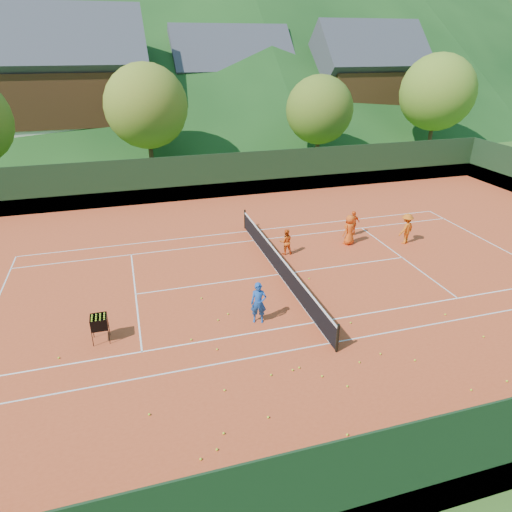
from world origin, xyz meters
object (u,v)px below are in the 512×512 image
object	(u,v)px
student_a	(286,242)
tennis_net	(280,265)
coach	(259,303)
chalet_left	(71,90)
chalet_mid	(231,89)
chalet_right	(364,87)
student_d	(406,229)
ball_hopper	(99,323)
student_c	(349,230)
student_b	(353,223)

from	to	relation	value
student_a	tennis_net	xyz separation A→B (m)	(-1.04, -2.04, -0.16)
coach	chalet_left	world-z (taller)	chalet_left
chalet_mid	chalet_right	size ratio (longest dim) A/B	1.06
student_d	chalet_mid	bearing A→B (deg)	-111.15
ball_hopper	chalet_left	world-z (taller)	chalet_left
chalet_left	student_c	bearing A→B (deg)	-62.19
student_b	chalet_mid	size ratio (longest dim) A/B	0.11
student_b	tennis_net	size ratio (longest dim) A/B	0.12
student_d	tennis_net	bearing A→B (deg)	-12.10
student_d	ball_hopper	world-z (taller)	student_d
student_a	chalet_left	xyz separation A→B (m)	(-11.04, 27.96, 4.97)
student_a	tennis_net	world-z (taller)	student_a
student_d	chalet_right	distance (m)	31.37
chalet_left	student_d	bearing A→B (deg)	-58.37
coach	student_d	distance (m)	10.78
student_b	student_c	distance (m)	1.30
tennis_net	chalet_left	bearing A→B (deg)	108.43
student_b	ball_hopper	bearing A→B (deg)	14.51
coach	chalet_mid	bearing A→B (deg)	96.76
student_b	chalet_mid	xyz separation A→B (m)	(0.61, 30.68, 4.27)
student_a	student_d	xyz separation A→B (m)	(6.48, -0.48, 0.15)
ball_hopper	student_c	bearing A→B (deg)	23.36
student_a	ball_hopper	size ratio (longest dim) A/B	1.32
ball_hopper	chalet_mid	size ratio (longest dim) A/B	0.08
coach	chalet_right	bearing A→B (deg)	75.48
student_a	chalet_right	bearing A→B (deg)	-115.81
coach	ball_hopper	distance (m)	5.70
student_c	tennis_net	distance (m)	5.16
student_c	ball_hopper	distance (m)	13.43
student_a	student_c	distance (m)	3.59
coach	chalet_mid	world-z (taller)	chalet_mid
student_c	student_b	bearing A→B (deg)	-150.72
coach	tennis_net	bearing A→B (deg)	78.38
student_c	student_d	xyz separation A→B (m)	(2.90, -0.72, 0.01)
coach	student_c	world-z (taller)	coach
student_a	chalet_left	distance (m)	30.47
coach	tennis_net	world-z (taller)	coach
tennis_net	ball_hopper	bearing A→B (deg)	-158.49
chalet_left	chalet_right	distance (m)	30.00
chalet_left	chalet_mid	xyz separation A→B (m)	(16.00, 4.00, -0.66)
ball_hopper	chalet_right	bearing A→B (deg)	50.01
student_c	chalet_right	world-z (taller)	chalet_right
chalet_left	student_a	bearing A→B (deg)	-68.46
student_a	chalet_right	size ratio (longest dim) A/B	0.11
coach	chalet_mid	distance (m)	38.52
student_a	ball_hopper	bearing A→B (deg)	38.48
student_b	coach	bearing A→B (deg)	30.98
student_d	ball_hopper	distance (m)	15.91
student_d	chalet_mid	distance (m)	32.74
coach	chalet_mid	size ratio (longest dim) A/B	0.13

